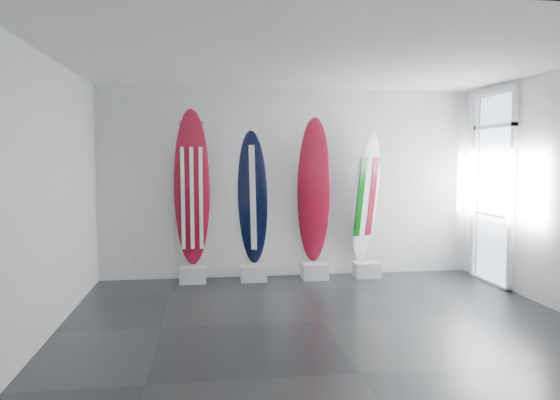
{
  "coord_description": "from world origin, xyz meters",
  "views": [
    {
      "loc": [
        -1.33,
        -6.05,
        1.91
      ],
      "look_at": [
        -0.3,
        1.4,
        1.32
      ],
      "focal_mm": 34.58,
      "sensor_mm": 36.0,
      "label": 1
    }
  ],
  "objects": [
    {
      "name": "wall_front",
      "position": [
        0.0,
        -2.5,
        1.5
      ],
      "size": [
        6.0,
        0.0,
        6.0
      ],
      "primitive_type": "plane",
      "rotation": [
        -1.57,
        0.0,
        0.0
      ],
      "color": "white",
      "rests_on": "ground"
    },
    {
      "name": "glass_door",
      "position": [
        2.97,
        1.55,
        1.43
      ],
      "size": [
        0.12,
        1.16,
        2.85
      ],
      "primitive_type": null,
      "color": "white",
      "rests_on": "floor"
    },
    {
      "name": "display_block_swiss",
      "position": [
        0.36,
        2.18,
        0.12
      ],
      "size": [
        0.4,
        0.3,
        0.24
      ],
      "primitive_type": "cube",
      "color": "silver",
      "rests_on": "floor"
    },
    {
      "name": "surfboard_usa",
      "position": [
        -1.54,
        2.28,
        1.44
      ],
      "size": [
        0.55,
        0.3,
        2.41
      ],
      "primitive_type": "ellipsoid",
      "rotation": [
        0.09,
        0.0,
        -0.01
      ],
      "color": "maroon",
      "rests_on": "display_block_usa"
    },
    {
      "name": "ceiling",
      "position": [
        0.0,
        0.0,
        3.0
      ],
      "size": [
        6.0,
        6.0,
        0.0
      ],
      "primitive_type": "plane",
      "rotation": [
        3.14,
        0.0,
        0.0
      ],
      "color": "white",
      "rests_on": "wall_back"
    },
    {
      "name": "display_block_italy",
      "position": [
        1.2,
        2.18,
        0.12
      ],
      "size": [
        0.4,
        0.3,
        0.24
      ],
      "primitive_type": "cube",
      "color": "silver",
      "rests_on": "floor"
    },
    {
      "name": "wall_back",
      "position": [
        0.0,
        2.5,
        1.5
      ],
      "size": [
        6.0,
        0.0,
        6.0
      ],
      "primitive_type": "plane",
      "rotation": [
        1.57,
        0.0,
        0.0
      ],
      "color": "white",
      "rests_on": "ground"
    },
    {
      "name": "wall_outlet",
      "position": [
        -2.45,
        2.48,
        0.35
      ],
      "size": [
        0.09,
        0.02,
        0.13
      ],
      "primitive_type": "cube",
      "color": "silver",
      "rests_on": "wall_back"
    },
    {
      "name": "surfboard_italy",
      "position": [
        1.2,
        2.28,
        1.28
      ],
      "size": [
        0.58,
        0.55,
        2.09
      ],
      "primitive_type": "ellipsoid",
      "rotation": [
        0.16,
        0.0,
        0.33
      ],
      "color": "white",
      "rests_on": "display_block_italy"
    },
    {
      "name": "surfboard_swiss",
      "position": [
        0.36,
        2.28,
        1.39
      ],
      "size": [
        0.56,
        0.41,
        2.31
      ],
      "primitive_type": "ellipsoid",
      "rotation": [
        0.11,
        0.0,
        -0.14
      ],
      "color": "maroon",
      "rests_on": "display_block_swiss"
    },
    {
      "name": "wall_left",
      "position": [
        -3.0,
        0.0,
        1.5
      ],
      "size": [
        0.0,
        5.0,
        5.0
      ],
      "primitive_type": "plane",
      "rotation": [
        1.57,
        0.0,
        1.57
      ],
      "color": "white",
      "rests_on": "ground"
    },
    {
      "name": "surfboard_navy",
      "position": [
        -0.61,
        2.28,
        1.28
      ],
      "size": [
        0.54,
        0.41,
        2.09
      ],
      "primitive_type": "ellipsoid",
      "rotation": [
        0.1,
        0.0,
        -0.31
      ],
      "color": "black",
      "rests_on": "display_block_navy"
    },
    {
      "name": "display_block_navy",
      "position": [
        -0.61,
        2.18,
        0.12
      ],
      "size": [
        0.4,
        0.3,
        0.24
      ],
      "primitive_type": "cube",
      "color": "silver",
      "rests_on": "floor"
    },
    {
      "name": "floor",
      "position": [
        0.0,
        0.0,
        0.0
      ],
      "size": [
        6.0,
        6.0,
        0.0
      ],
      "primitive_type": "plane",
      "color": "black",
      "rests_on": "ground"
    },
    {
      "name": "display_block_usa",
      "position": [
        -1.54,
        2.18,
        0.12
      ],
      "size": [
        0.4,
        0.3,
        0.24
      ],
      "primitive_type": "cube",
      "color": "silver",
      "rests_on": "floor"
    }
  ]
}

